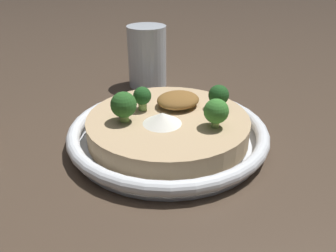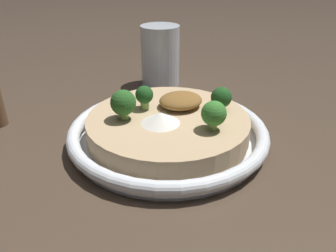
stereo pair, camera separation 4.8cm
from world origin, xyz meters
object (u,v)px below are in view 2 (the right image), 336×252
broccoli_back (214,114)px  broccoli_right (123,103)px  drinking_glass (160,56)px  risotto_bowl (168,130)px  broccoli_back_left (221,98)px  broccoli_front_right (144,96)px

broccoli_back → broccoli_right: bearing=-42.5°
broccoli_back → drinking_glass: (-0.06, -0.28, -0.00)m
risotto_bowl → broccoli_back_left: 0.09m
broccoli_front_right → drinking_glass: size_ratio=0.29×
broccoli_back_left → broccoli_right: 0.14m
broccoli_right → risotto_bowl: bearing=159.3°
broccoli_right → broccoli_front_right: size_ratio=1.20×
drinking_glass → broccoli_back_left: bearing=85.0°
broccoli_back → drinking_glass: bearing=-103.0°
risotto_bowl → broccoli_front_right: bearing=-65.6°
broccoli_back → drinking_glass: drinking_glass is taller
risotto_bowl → broccoli_front_right: broccoli_front_right is taller
broccoli_front_right → drinking_glass: bearing=-123.4°
risotto_bowl → broccoli_front_right: size_ratio=8.10×
risotto_bowl → broccoli_right: bearing=-20.7°
broccoli_right → broccoli_back: (-0.09, 0.08, -0.00)m
broccoli_back_left → drinking_glass: 0.24m
risotto_bowl → broccoli_back_left: size_ratio=7.90×
risotto_bowl → broccoli_right: broccoli_right is taller
risotto_bowl → broccoli_back: (-0.03, 0.06, 0.04)m
risotto_bowl → drinking_glass: (-0.10, -0.22, 0.04)m
broccoli_right → broccoli_back: 0.13m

